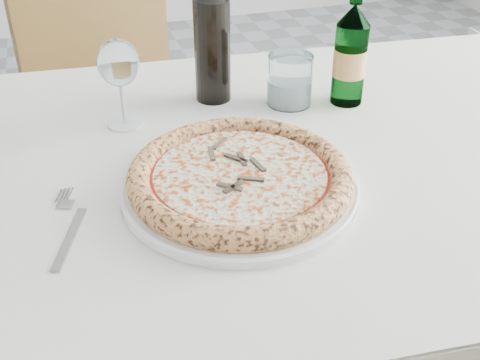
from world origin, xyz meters
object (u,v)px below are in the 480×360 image
(chair_far, at_px, (116,91))
(plate, at_px, (240,186))
(wine_glass, at_px, (118,65))
(wine_bottle, at_px, (212,40))
(dining_table, at_px, (223,199))
(beer_bottle, at_px, (350,55))
(pizza, at_px, (240,176))
(tumbler, at_px, (290,83))

(chair_far, relative_size, plate, 2.53)
(plate, bearing_deg, wine_glass, 116.91)
(wine_glass, xyz_separation_m, wine_bottle, (0.19, 0.06, 0.00))
(dining_table, distance_m, beer_bottle, 0.37)
(plate, relative_size, wine_glass, 2.22)
(chair_far, xyz_separation_m, plate, (0.09, -0.92, 0.23))
(pizza, relative_size, wine_bottle, 1.21)
(chair_far, relative_size, pizza, 2.71)
(pizza, bearing_deg, plate, 18.31)
(tumbler, height_order, beer_bottle, beer_bottle)
(dining_table, bearing_deg, wine_glass, 128.91)
(dining_table, height_order, plate, plate)
(wine_glass, relative_size, beer_bottle, 0.68)
(wine_glass, relative_size, wine_bottle, 0.58)
(wine_glass, xyz_separation_m, beer_bottle, (0.43, -0.03, -0.02))
(pizza, bearing_deg, chair_far, 95.66)
(dining_table, xyz_separation_m, tumbler, (0.18, 0.17, 0.12))
(plate, xyz_separation_m, tumbler, (0.18, 0.27, 0.03))
(dining_table, bearing_deg, plate, -90.00)
(dining_table, relative_size, tumbler, 16.48)
(plate, bearing_deg, chair_far, 95.67)
(dining_table, xyz_separation_m, plate, (-0.00, -0.10, 0.09))
(chair_far, height_order, pizza, chair_far)
(tumbler, relative_size, beer_bottle, 0.40)
(chair_far, xyz_separation_m, beer_bottle, (0.39, -0.68, 0.32))
(dining_table, distance_m, wine_glass, 0.30)
(pizza, relative_size, beer_bottle, 1.41)
(dining_table, relative_size, pizza, 4.70)
(dining_table, height_order, beer_bottle, beer_bottle)
(chair_far, height_order, beer_bottle, beer_bottle)
(dining_table, height_order, wine_bottle, wine_bottle)
(tumbler, bearing_deg, wine_bottle, 154.13)
(wine_glass, bearing_deg, chair_far, 85.98)
(plate, xyz_separation_m, wine_glass, (-0.14, 0.27, 0.11))
(tumbler, distance_m, beer_bottle, 0.13)
(dining_table, height_order, pizza, pizza)
(pizza, xyz_separation_m, tumbler, (0.18, 0.27, 0.02))
(pizza, height_order, beer_bottle, beer_bottle)
(chair_far, relative_size, beer_bottle, 3.83)
(chair_far, distance_m, pizza, 0.96)
(chair_far, bearing_deg, beer_bottle, -60.50)
(pizza, xyz_separation_m, wine_bottle, (0.05, 0.33, 0.09))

